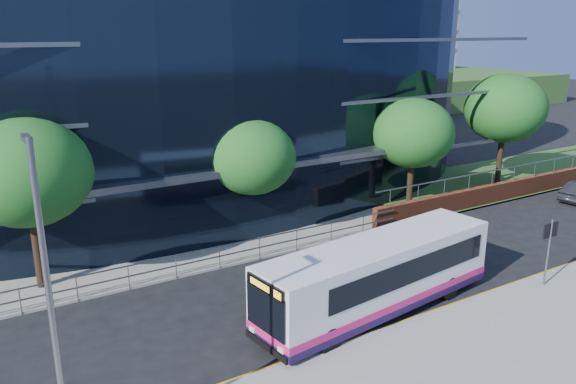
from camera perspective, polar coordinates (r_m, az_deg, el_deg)
ground at (r=23.11m, az=14.68°, el=-10.46°), size 200.00×200.00×0.00m
pavement_near at (r=20.42m, az=25.08°, el=-15.08°), size 80.00×8.00×0.15m
kerb at (r=22.48m, az=16.54°, el=-11.18°), size 80.00×0.25×0.16m
yellow_line_outer at (r=22.63m, az=16.15°, el=-11.16°), size 80.00×0.08×0.01m
yellow_line_inner at (r=22.71m, az=15.87°, el=-11.03°), size 80.00×0.08×0.01m
far_forecourt at (r=28.56m, az=-10.29°, el=-4.82°), size 50.00×8.00×0.10m
grass_verge at (r=47.67m, az=25.57°, el=2.35°), size 36.00×8.00×0.12m
glass_office at (r=36.74m, az=-13.68°, el=12.37°), size 44.00×23.10×16.00m
retaining_wall at (r=42.33m, az=26.77°, el=1.38°), size 34.00×0.40×2.11m
guard_railings at (r=24.15m, az=-11.34°, el=-6.89°), size 24.00×0.05×1.10m
apartment_block at (r=85.53m, az=2.37°, el=16.80°), size 60.00×42.00×30.00m
street_sign at (r=24.71m, az=25.04°, el=-4.31°), size 0.85×0.09×2.80m
tree_far_a at (r=23.76m, az=-24.97°, el=1.77°), size 4.95×4.95×6.98m
tree_far_b at (r=27.22m, az=-3.67°, el=3.53°), size 4.29×4.29×6.05m
tree_far_c at (r=32.55m, az=12.60°, el=5.85°), size 4.62×4.62×6.51m
tree_far_d at (r=39.77m, az=21.19°, el=7.92°), size 5.28×5.28×7.44m
tree_dist_e at (r=67.05m, az=4.79°, el=11.31°), size 4.62×4.62×6.51m
tree_dist_f at (r=78.95m, az=13.55°, el=11.42°), size 4.29×4.29×6.05m
streetlight_west at (r=13.24m, az=-22.97°, el=-10.76°), size 0.15×0.77×8.00m
city_bus at (r=21.18m, az=9.31°, el=-8.27°), size 10.41×3.51×2.76m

